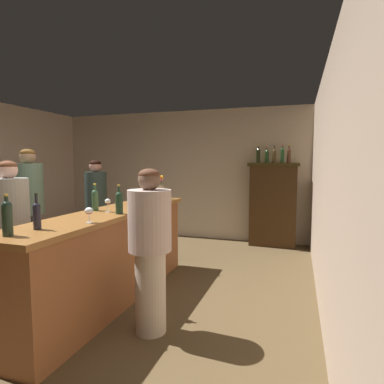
{
  "coord_description": "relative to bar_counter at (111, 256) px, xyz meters",
  "views": [
    {
      "loc": [
        2.4,
        -2.77,
        1.57
      ],
      "look_at": [
        1.27,
        0.63,
        1.24
      ],
      "focal_mm": 30.12,
      "sensor_mm": 36.0,
      "label": 1
    }
  ],
  "objects": [
    {
      "name": "floor",
      "position": [
        -0.42,
        -0.3,
        -0.52
      ],
      "size": [
        9.32,
        9.32,
        0.0
      ],
      "primitive_type": "plane",
      "color": "brown",
      "rests_on": "ground"
    },
    {
      "name": "wall_back",
      "position": [
        -0.42,
        3.35,
        0.79
      ],
      "size": [
        5.41,
        0.12,
        2.63
      ],
      "primitive_type": "cube",
      "color": "#BCA990",
      "rests_on": "ground"
    },
    {
      "name": "wall_right",
      "position": [
        2.28,
        -0.3,
        0.79
      ],
      "size": [
        0.12,
        7.29,
        2.63
      ],
      "primitive_type": "cube",
      "color": "tan",
      "rests_on": "ground"
    },
    {
      "name": "bar_counter",
      "position": [
        0.0,
        0.0,
        0.0
      ],
      "size": [
        0.61,
        2.93,
        1.03
      ],
      "color": "brown",
      "rests_on": "ground"
    },
    {
      "name": "display_cabinet",
      "position": [
        1.54,
        3.07,
        0.3
      ],
      "size": [
        0.92,
        0.38,
        1.56
      ],
      "color": "#35200E",
      "rests_on": "ground"
    },
    {
      "name": "wine_bottle_merlot",
      "position": [
        0.2,
        -0.14,
        0.64
      ],
      "size": [
        0.08,
        0.08,
        0.31
      ],
      "color": "#1A3321",
      "rests_on": "bar_counter"
    },
    {
      "name": "wine_bottle_malbec",
      "position": [
        -0.18,
        -0.02,
        0.64
      ],
      "size": [
        0.07,
        0.07,
        0.31
      ],
      "color": "#2E5234",
      "rests_on": "bar_counter"
    },
    {
      "name": "wine_bottle_syrah",
      "position": [
        -0.15,
        1.26,
        0.64
      ],
      "size": [
        0.07,
        0.07,
        0.3
      ],
      "color": "#1A2838",
      "rests_on": "bar_counter"
    },
    {
      "name": "wine_bottle_riesling",
      "position": [
        -0.01,
        -1.04,
        0.63
      ],
      "size": [
        0.06,
        0.06,
        0.29
      ],
      "color": "#222130",
      "rests_on": "bar_counter"
    },
    {
      "name": "wine_bottle_chardonnay",
      "position": [
        -0.04,
        -1.29,
        0.65
      ],
      "size": [
        0.07,
        0.07,
        0.31
      ],
      "color": "#203325",
      "rests_on": "bar_counter"
    },
    {
      "name": "wine_glass_front",
      "position": [
        0.21,
        -0.66,
        0.61
      ],
      "size": [
        0.08,
        0.08,
        0.14
      ],
      "color": "white",
      "rests_on": "bar_counter"
    },
    {
      "name": "wine_glass_mid",
      "position": [
        0.02,
        0.71,
        0.6
      ],
      "size": [
        0.07,
        0.07,
        0.13
      ],
      "color": "white",
      "rests_on": "bar_counter"
    },
    {
      "name": "wine_glass_rear",
      "position": [
        0.01,
        -0.06,
        0.62
      ],
      "size": [
        0.06,
        0.06,
        0.15
      ],
      "color": "white",
      "rests_on": "bar_counter"
    },
    {
      "name": "flower_arrangement",
      "position": [
        0.06,
        1.21,
        0.67
      ],
      "size": [
        0.13,
        0.12,
        0.35
      ],
      "color": "tan",
      "rests_on": "bar_counter"
    },
    {
      "name": "cheese_plate",
      "position": [
        -0.01,
        1.12,
        0.52
      ],
      "size": [
        0.15,
        0.15,
        0.01
      ],
      "primitive_type": "cylinder",
      "color": "white",
      "rests_on": "bar_counter"
    },
    {
      "name": "display_bottle_left",
      "position": [
        1.25,
        3.07,
        1.19
      ],
      "size": [
        0.08,
        0.08,
        0.33
      ],
      "color": "black",
      "rests_on": "display_cabinet"
    },
    {
      "name": "display_bottle_midleft",
      "position": [
        1.41,
        3.07,
        1.17
      ],
      "size": [
        0.07,
        0.07,
        0.3
      ],
      "color": "#1C3718",
      "rests_on": "display_cabinet"
    },
    {
      "name": "display_bottle_center",
      "position": [
        1.55,
        3.07,
        1.18
      ],
      "size": [
        0.07,
        0.07,
        0.31
      ],
      "color": "#402E18",
      "rests_on": "display_cabinet"
    },
    {
      "name": "display_bottle_midright",
      "position": [
        1.69,
        3.07,
        1.19
      ],
      "size": [
        0.07,
        0.07,
        0.32
      ],
      "color": "#1B3E1E",
      "rests_on": "display_cabinet"
    },
    {
      "name": "display_bottle_right",
      "position": [
        1.8,
        3.07,
        1.18
      ],
      "size": [
        0.07,
        0.07,
        0.33
      ],
      "color": "#462819",
      "rests_on": "display_cabinet"
    },
    {
      "name": "patron_in_grey",
      "position": [
        -1.44,
        0.32,
        0.44
      ],
      "size": [
        0.36,
        0.36,
        1.74
      ],
      "rotation": [
        0.0,
        0.0,
        -0.09
      ],
      "color": "#2C2C32",
      "rests_on": "ground"
    },
    {
      "name": "patron_tall",
      "position": [
        -1.32,
        1.64,
        0.36
      ],
      "size": [
        0.37,
        0.37,
        1.6
      ],
      "rotation": [
        0.0,
        0.0,
        -0.96
      ],
      "color": "#343137",
      "rests_on": "ground"
    },
    {
      "name": "patron_near_entrance",
      "position": [
        -0.85,
        -0.54,
        0.34
      ],
      "size": [
        0.38,
        0.38,
        1.58
      ],
      "rotation": [
        0.0,
        0.0,
        0.5
      ],
      "color": "#2D2931",
      "rests_on": "ground"
    },
    {
      "name": "bartender",
      "position": [
        0.71,
        -0.47,
        0.3
      ],
      "size": [
        0.39,
        0.39,
        1.51
      ],
      "rotation": [
        0.0,
        0.0,
        3.07
      ],
      "color": "#B8A895",
      "rests_on": "ground"
    }
  ]
}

